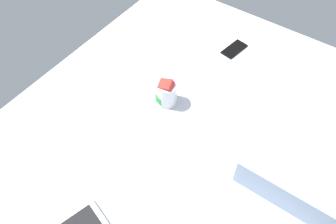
# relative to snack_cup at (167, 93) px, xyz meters

# --- Properties ---
(bed_mattress) EXTENTS (1.80, 1.40, 0.18)m
(bed_mattress) POSITION_rel_snack_cup_xyz_m (0.11, 0.13, -0.15)
(bed_mattress) COLOR #B7BCC6
(bed_mattress) RESTS_ON ground
(snack_cup) EXTENTS (0.09, 0.09, 0.14)m
(snack_cup) POSITION_rel_snack_cup_xyz_m (0.00, 0.00, 0.00)
(snack_cup) COLOR silver
(snack_cup) RESTS_ON bed_mattress
(cell_phone) EXTENTS (0.15, 0.09, 0.01)m
(cell_phone) POSITION_rel_snack_cup_xyz_m (-0.48, 0.08, -0.06)
(cell_phone) COLOR black
(cell_phone) RESTS_ON bed_mattress
(pillow) EXTENTS (0.52, 0.36, 0.13)m
(pillow) POSITION_rel_snack_cup_xyz_m (-0.09, 0.61, 0.00)
(pillow) COLOR #8C9EB7
(pillow) RESTS_ON bed_mattress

